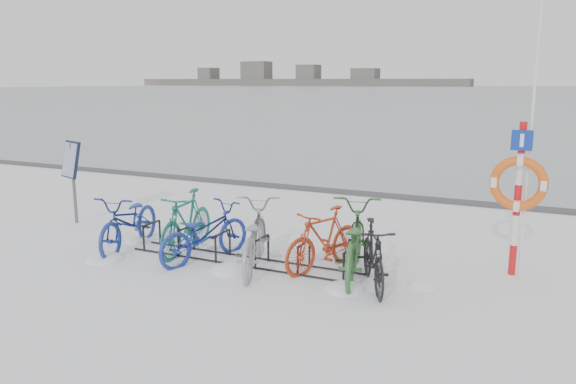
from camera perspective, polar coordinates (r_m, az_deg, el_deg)
ground at (r=9.13m, az=-4.67°, el=-7.07°), size 900.00×900.00×0.00m
ice_sheet at (r=162.58m, az=24.00°, el=9.33°), size 400.00×298.00×0.02m
quay_edge at (r=14.36m, az=7.10°, el=-0.12°), size 400.00×0.25×0.10m
bike_rack at (r=9.07m, az=-4.69°, el=-5.99°), size 4.00×0.48×0.46m
info_board at (r=12.06m, az=-21.16°, el=2.63°), size 0.60×0.39×1.68m
lifebuoy_station at (r=8.78m, az=22.41°, el=0.78°), size 0.80×0.23×4.16m
shoreline at (r=295.84m, az=-0.09°, el=11.28°), size 180.00×12.00×9.50m
bike_0 at (r=10.09m, az=-15.77°, el=-2.68°), size 1.08×2.04×1.02m
bike_1 at (r=9.69m, az=-10.26°, el=-2.84°), size 0.73×1.83×1.07m
bike_2 at (r=9.20m, az=-8.47°, el=-3.91°), size 1.12×1.92×0.95m
bike_3 at (r=8.71m, az=-3.53°, el=-4.30°), size 1.36×2.14×1.06m
bike_4 at (r=8.67m, az=3.67°, el=-4.62°), size 1.04×1.71×0.99m
bike_5 at (r=8.42m, az=6.67°, el=-4.73°), size 1.23×2.24×1.12m
bike_6 at (r=8.03m, az=8.67°, el=-6.17°), size 1.11×1.63×0.96m
snow_drifts at (r=9.01m, az=-5.42°, el=-7.33°), size 5.65×2.19×0.22m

